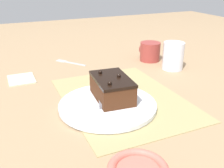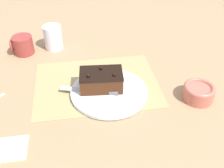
# 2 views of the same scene
# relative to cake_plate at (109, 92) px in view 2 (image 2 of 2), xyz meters

# --- Properties ---
(ground_plane) EXTENTS (3.00, 3.00, 0.00)m
(ground_plane) POSITION_rel_cake_plate_xyz_m (0.04, -0.07, -0.01)
(ground_plane) COLOR #9E7F5B
(placemat_woven) EXTENTS (0.46, 0.34, 0.00)m
(placemat_woven) POSITION_rel_cake_plate_xyz_m (0.04, -0.07, -0.01)
(placemat_woven) COLOR tan
(placemat_woven) RESTS_ON ground_plane
(cake_plate) EXTENTS (0.28, 0.28, 0.01)m
(cake_plate) POSITION_rel_cake_plate_xyz_m (0.00, 0.00, 0.00)
(cake_plate) COLOR white
(cake_plate) RESTS_ON placemat_woven
(chocolate_cake) EXTENTS (0.16, 0.11, 0.07)m
(chocolate_cake) POSITION_rel_cake_plate_xyz_m (0.02, -0.02, 0.04)
(chocolate_cake) COLOR #472614
(chocolate_cake) RESTS_ON cake_plate
(serving_knife) EXTENTS (0.21, 0.09, 0.01)m
(serving_knife) POSITION_rel_cake_plate_xyz_m (0.04, 0.00, 0.01)
(serving_knife) COLOR slate
(serving_knife) RESTS_ON cake_plate
(drinking_glass) EXTENTS (0.08, 0.08, 0.11)m
(drinking_glass) POSITION_rel_cake_plate_xyz_m (0.20, -0.36, 0.04)
(drinking_glass) COLOR white
(drinking_glass) RESTS_ON ground_plane
(small_bowl) EXTENTS (0.11, 0.11, 0.06)m
(small_bowl) POSITION_rel_cake_plate_xyz_m (-0.30, 0.07, 0.02)
(small_bowl) COLOR #C66656
(small_bowl) RESTS_ON ground_plane
(coffee_mug) EXTENTS (0.10, 0.09, 0.08)m
(coffee_mug) POSITION_rel_cake_plate_xyz_m (0.33, -0.34, 0.03)
(coffee_mug) COLOR #993833
(coffee_mug) RESTS_ON ground_plane
(folded_napkin) EXTENTS (0.11, 0.09, 0.01)m
(folded_napkin) POSITION_rel_cake_plate_xyz_m (0.32, 0.20, -0.01)
(folded_napkin) COLOR beige
(folded_napkin) RESTS_ON ground_plane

